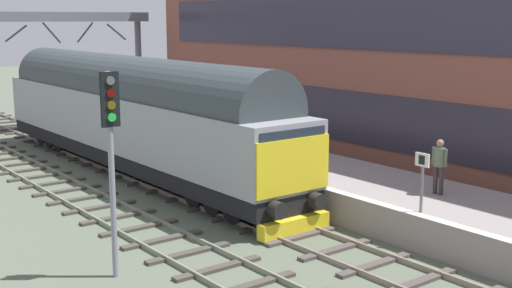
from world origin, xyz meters
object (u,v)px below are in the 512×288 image
signal_post_mid (111,146)px  platform_number_sign (422,173)px  waiting_passenger (439,161)px  diesel_locomotive (130,111)px

signal_post_mid → platform_number_sign: 8.10m
signal_post_mid → waiting_passenger: 9.64m
diesel_locomotive → signal_post_mid: bearing=-119.1°
signal_post_mid → diesel_locomotive: bearing=60.9°
diesel_locomotive → platform_number_sign: bearing=-81.3°
diesel_locomotive → platform_number_sign: 13.04m
diesel_locomotive → signal_post_mid: signal_post_mid is taller
diesel_locomotive → waiting_passenger: bearing=-72.1°
waiting_passenger → platform_number_sign: bearing=111.1°
diesel_locomotive → signal_post_mid: (-5.43, -9.78, 0.71)m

